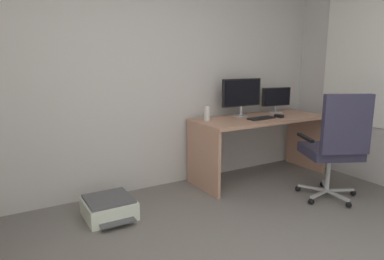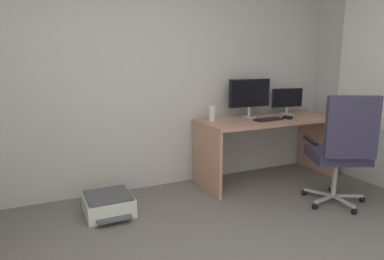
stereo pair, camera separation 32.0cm
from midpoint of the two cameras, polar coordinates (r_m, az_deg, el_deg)
name	(u,v)px [view 2 (the right image)]	position (r m, az deg, el deg)	size (l,w,h in m)	color
wall_back	(132,73)	(3.78, -7.51, 9.33)	(5.09, 0.10, 2.59)	beige
desk	(268,134)	(4.23, 14.47, -0.69)	(1.66, 0.67, 0.75)	tan
monitor_main	(250,95)	(4.21, 11.63, 5.73)	(0.55, 0.18, 0.45)	#B2B5B7
monitor_secondary	(287,99)	(4.57, 17.36, 4.83)	(0.41, 0.18, 0.32)	#B2B5B7
keyboard	(268,119)	(4.07, 14.69, 1.68)	(0.34, 0.13, 0.02)	black
computer_mouse	(288,117)	(4.22, 17.58, 1.96)	(0.06, 0.10, 0.03)	black
desktop_speaker	(212,113)	(3.90, 5.67, 2.71)	(0.07, 0.07, 0.17)	silver
office_chair	(342,147)	(3.69, 25.80, -2.57)	(0.68, 0.72, 1.12)	#B7BABC
printer	(109,204)	(3.41, -10.91, -11.93)	(0.44, 0.52, 0.19)	silver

